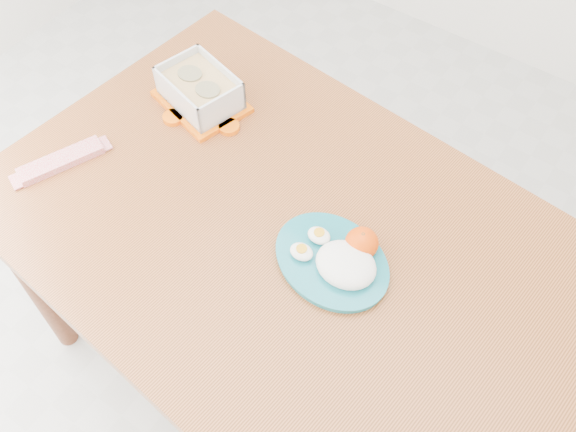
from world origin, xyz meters
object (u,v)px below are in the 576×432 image
Objects in this scene: food_container at (200,90)px; rice_plate at (336,260)px; orange_fruit at (362,243)px; dining_table at (288,255)px.

rice_plate is (0.53, -0.20, -0.02)m from food_container.
food_container is 0.56m from rice_plate.
rice_plate is at bearing -112.26° from orange_fruit.
food_container is 0.82× the size of rice_plate.
orange_fruit and rice_plate have the same top height.
food_container reaches higher than orange_fruit.
orange_fruit is at bearing 22.43° from dining_table.
dining_table is 5.61× the size of food_container.
food_container is 3.57× the size of orange_fruit.
dining_table is 20.00× the size of orange_fruit.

